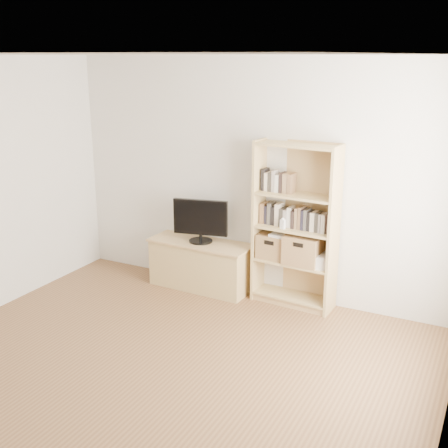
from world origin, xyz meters
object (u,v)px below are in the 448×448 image
Objects in this scene: basket_left at (274,246)px; laptop at (288,235)px; baby_monitor at (283,224)px; basket_right at (303,249)px; tv_stand at (201,265)px; television at (200,221)px; bookshelf at (295,226)px.

laptop is at bearing -3.27° from basket_left.
baby_monitor is 0.35m from basket_right.
laptop reaches higher than tv_stand.
basket_right reaches higher than tv_stand.
basket_right reaches higher than basket_left.
television is 1.01m from baby_monitor.
baby_monitor is 0.33m from basket_left.
tv_stand is at bearing -168.34° from baby_monitor.
basket_right is (0.34, -0.02, 0.02)m from basket_left.
baby_monitor is at bearing -13.92° from television.
laptop is at bearing 4.92° from tv_stand.
tv_stand is 1.27m from basket_right.
bookshelf is 0.13m from laptop.
basket_right is 0.22m from laptop.
television is at bearing -168.34° from baby_monitor.
basket_right is (1.21, 0.05, 0.38)m from tv_stand.
bookshelf reaches higher than television.
laptop is (-0.07, -0.01, -0.11)m from bookshelf.
bookshelf reaches higher than baby_monitor.
tv_stand is 0.94m from basket_left.
basket_left is at bearing -7.47° from television.
television is at bearing -170.51° from laptop.
bookshelf is 5.01× the size of laptop.
laptop is (0.17, -0.02, 0.15)m from basket_left.
tv_stand is at bearing -172.82° from basket_left.
basket_right is at bearing 4.17° from tv_stand.
bookshelf reaches higher than basket_right.
baby_monitor is at bearing -105.92° from laptop.
baby_monitor is 0.30× the size of basket_left.
bookshelf is at bearing 54.54° from baby_monitor.
baby_monitor is at bearing 0.14° from tv_stand.
basket_left is at bearing 178.74° from basket_right.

